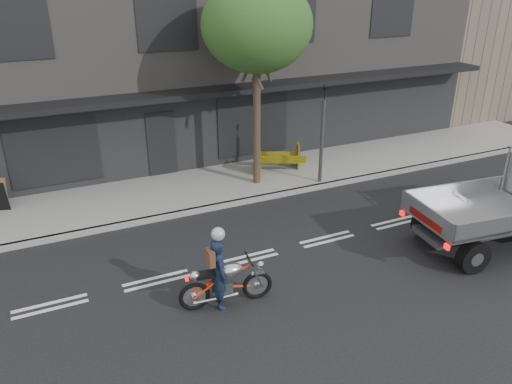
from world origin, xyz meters
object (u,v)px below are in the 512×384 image
(rider, at_px, (219,273))
(construction_barrier, at_px, (282,160))
(motorcycle, at_px, (226,282))
(street_tree, at_px, (257,26))
(traffic_light_pole, at_px, (322,140))

(rider, distance_m, construction_barrier, 7.75)
(rider, bearing_deg, construction_barrier, -30.24)
(motorcycle, height_order, construction_barrier, construction_barrier)
(motorcycle, bearing_deg, street_tree, 66.82)
(traffic_light_pole, distance_m, motorcycle, 7.36)
(rider, bearing_deg, street_tree, -24.28)
(rider, height_order, construction_barrier, rider)
(traffic_light_pole, height_order, motorcycle, traffic_light_pole)
(motorcycle, distance_m, rider, 0.31)
(traffic_light_pole, relative_size, construction_barrier, 2.10)
(street_tree, relative_size, rider, 4.06)
(street_tree, distance_m, motorcycle, 8.16)
(traffic_light_pole, height_order, rider, traffic_light_pole)
(construction_barrier, bearing_deg, traffic_light_pole, -57.15)
(construction_barrier, bearing_deg, street_tree, -161.51)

